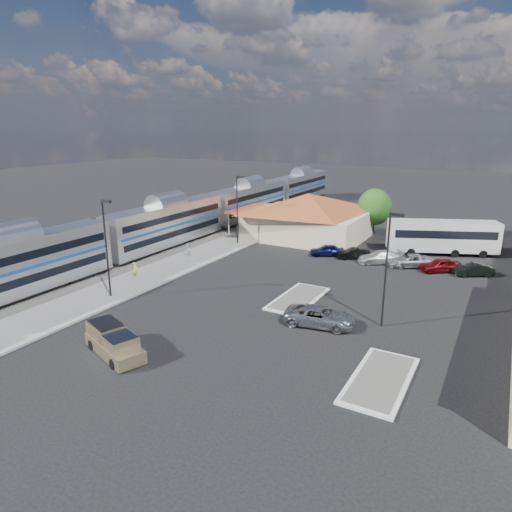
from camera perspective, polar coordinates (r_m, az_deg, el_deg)
The scene contains 23 objects.
ground at distance 41.45m, azimuth -0.92°, elevation -5.32°, with size 280.00×280.00×0.00m, color black.
railbed at distance 59.76m, azimuth -14.60°, elevation 0.95°, with size 16.00×100.00×0.12m, color #4C4944.
platform at distance 52.56m, azimuth -8.97°, elevation -0.75°, with size 5.50×92.00×0.18m, color gray.
passenger_train at distance 58.98m, azimuth -10.98°, elevation 3.79°, with size 3.00×104.00×5.55m.
freight_cars at distance 63.47m, azimuth -14.82°, elevation 3.53°, with size 2.80×46.00×4.00m.
station_depot at distance 63.30m, azimuth 6.46°, elevation 5.05°, with size 18.35×12.24×6.20m.
traffic_island_south at distance 41.38m, azimuth 5.30°, elevation -5.28°, with size 3.30×7.50×0.21m.
traffic_island_north at distance 29.95m, azimuth 15.27°, elevation -14.65°, with size 3.30×7.50×0.21m.
lamp_plat_s at distance 42.00m, azimuth -18.19°, elevation 1.79°, with size 1.08×0.25×9.00m.
lamp_plat_n at distance 58.74m, azimuth -2.30°, elevation 6.47°, with size 1.08×0.25×9.00m.
lamp_lot at distance 35.51m, azimuth 16.17°, elevation -0.57°, with size 1.08×0.25×9.00m.
tree_depot at distance 66.37m, azimuth 14.59°, elevation 5.93°, with size 4.71×4.71×6.63m.
pickup_truck at distance 32.93m, azimuth -17.30°, elevation -10.31°, with size 5.81×3.72×1.89m.
suv at distance 36.16m, azimuth 7.97°, elevation -7.49°, with size 2.53×5.49×1.52m, color #9C9FA4.
coach_bus at distance 59.28m, azimuth 22.29°, elevation 2.41°, with size 12.76×7.54×4.08m.
person_a at distance 47.95m, azimuth -14.87°, elevation -1.66°, with size 0.57×0.37×1.56m, color #CED743.
person_b at distance 54.19m, azimuth -8.53°, elevation 0.78°, with size 0.80×0.62×1.64m, color silver.
parked_car_a at distance 55.23m, azimuth 8.82°, elevation 0.73°, with size 1.62×4.03×1.37m, color #0B0E39.
parked_car_b at distance 54.54m, azimuth 12.07°, elevation 0.31°, with size 1.36×3.90×1.28m, color black.
parked_car_c at distance 53.43m, azimuth 15.25°, elevation -0.13°, with size 2.04×5.02×1.46m, color silver.
parked_car_d at distance 53.10m, azimuth 18.66°, elevation -0.56°, with size 2.31×5.01×1.39m, color #989CA1.
parked_car_e at distance 52.37m, azimuth 22.02°, elevation -1.08°, with size 1.72×4.29×1.46m, color maroon.
parked_car_f at distance 52.43m, azimuth 25.51°, elevation -1.55°, with size 1.41×4.03×1.33m, color black.
Camera 1 is at (19.46, -33.33, 15.11)m, focal length 32.00 mm.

